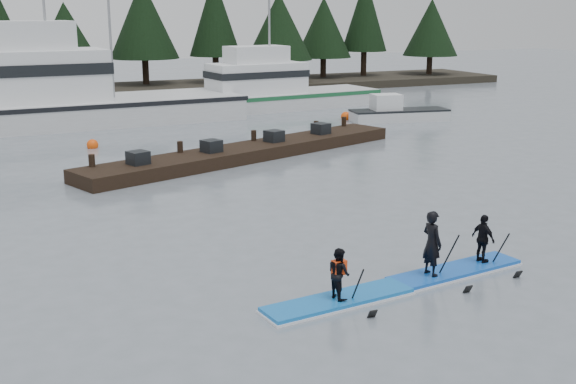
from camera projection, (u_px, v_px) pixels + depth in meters
name	position (u px, v px, depth m)	size (l,w,h in m)	color
ground	(401.00, 301.00, 15.92)	(160.00, 160.00, 0.00)	slate
far_shore	(83.00, 93.00, 52.83)	(70.00, 8.00, 0.60)	#2D281E
treeline	(83.00, 97.00, 52.90)	(60.00, 4.00, 8.00)	black
fishing_boat_large	(59.00, 111.00, 39.66)	(19.24, 6.10, 10.58)	silver
fishing_boat_medium	(273.00, 100.00, 46.54)	(13.68, 5.08, 8.12)	silver
skiff	(399.00, 115.00, 41.51)	(5.59, 1.68, 0.65)	silver
floating_dock	(249.00, 152.00, 31.14)	(16.05, 2.14, 0.53)	black
buoy_b	(93.00, 148.00, 33.43)	(0.53, 0.53, 0.53)	#F64F0C
buoy_c	(346.00, 120.00, 42.05)	(0.59, 0.59, 0.59)	#F64F0C
paddleboard_solo	(339.00, 289.00, 15.71)	(3.60, 1.22, 1.76)	blue
paddleboard_duo	(455.00, 253.00, 17.43)	(3.74, 1.40, 2.16)	blue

